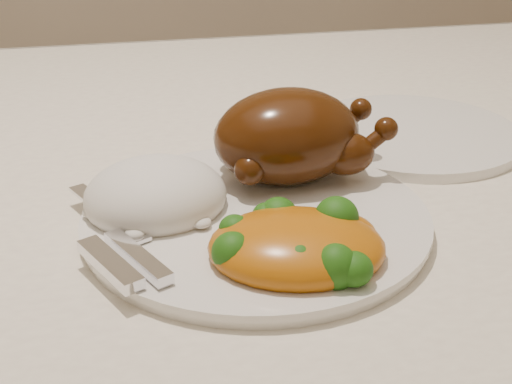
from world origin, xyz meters
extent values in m
cube|color=brown|center=(0.00, 0.00, 0.74)|extent=(1.60, 0.90, 0.04)
cube|color=white|center=(0.00, 0.00, 0.76)|extent=(1.72, 1.02, 0.01)
cube|color=white|center=(0.00, 0.51, 0.68)|extent=(1.72, 0.01, 0.18)
cylinder|color=white|center=(0.08, -0.13, 0.77)|extent=(0.31, 0.31, 0.01)
cylinder|color=white|center=(0.29, 0.03, 0.77)|extent=(0.29, 0.29, 0.01)
ellipsoid|color=#411F07|center=(0.12, -0.07, 0.82)|extent=(0.14, 0.11, 0.09)
ellipsoid|color=#411F07|center=(0.11, -0.07, 0.84)|extent=(0.07, 0.05, 0.04)
ellipsoid|color=#411F07|center=(0.17, -0.09, 0.81)|extent=(0.05, 0.04, 0.04)
sphere|color=#411F07|center=(0.21, -0.09, 0.83)|extent=(0.02, 0.02, 0.02)
ellipsoid|color=#411F07|center=(0.17, -0.04, 0.81)|extent=(0.05, 0.04, 0.04)
sphere|color=#411F07|center=(0.20, -0.04, 0.83)|extent=(0.02, 0.02, 0.02)
sphere|color=#411F07|center=(0.08, -0.10, 0.81)|extent=(0.03, 0.03, 0.03)
sphere|color=#411F07|center=(0.08, -0.04, 0.81)|extent=(0.03, 0.03, 0.03)
ellipsoid|color=white|center=(0.00, -0.11, 0.79)|extent=(0.13, 0.12, 0.06)
ellipsoid|color=#C6710C|center=(0.10, -0.21, 0.79)|extent=(0.15, 0.13, 0.05)
ellipsoid|color=#C6710C|center=(0.13, -0.20, 0.79)|extent=(0.06, 0.05, 0.03)
ellipsoid|color=#19430B|center=(0.05, -0.21, 0.79)|extent=(0.03, 0.03, 0.03)
ellipsoid|color=#19430B|center=(0.08, -0.17, 0.80)|extent=(0.02, 0.02, 0.02)
ellipsoid|color=#19430B|center=(0.13, -0.19, 0.80)|extent=(0.03, 0.03, 0.03)
ellipsoid|color=#19430B|center=(0.07, -0.23, 0.79)|extent=(0.03, 0.03, 0.02)
ellipsoid|color=#19430B|center=(0.11, -0.25, 0.79)|extent=(0.03, 0.03, 0.03)
ellipsoid|color=#19430B|center=(0.05, -0.19, 0.80)|extent=(0.02, 0.02, 0.02)
ellipsoid|color=#19430B|center=(0.09, -0.24, 0.80)|extent=(0.03, 0.03, 0.02)
ellipsoid|color=#19430B|center=(0.12, -0.23, 0.79)|extent=(0.03, 0.03, 0.03)
ellipsoid|color=#19430B|center=(0.13, -0.25, 0.79)|extent=(0.03, 0.03, 0.02)
ellipsoid|color=#19430B|center=(0.06, -0.22, 0.79)|extent=(0.03, 0.03, 0.02)
ellipsoid|color=#19430B|center=(0.09, -0.17, 0.79)|extent=(0.03, 0.03, 0.03)
cube|color=silver|center=(-0.04, -0.11, 0.78)|extent=(0.06, 0.11, 0.00)
cube|color=silver|center=(-0.04, -0.20, 0.79)|extent=(0.05, 0.07, 0.01)
cube|color=silver|center=(-0.02, -0.19, 0.79)|extent=(0.05, 0.08, 0.01)
cube|color=silver|center=(-0.02, -0.11, 0.79)|extent=(0.05, 0.08, 0.00)
camera|label=1|loc=(-0.03, -0.64, 1.06)|focal=50.00mm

